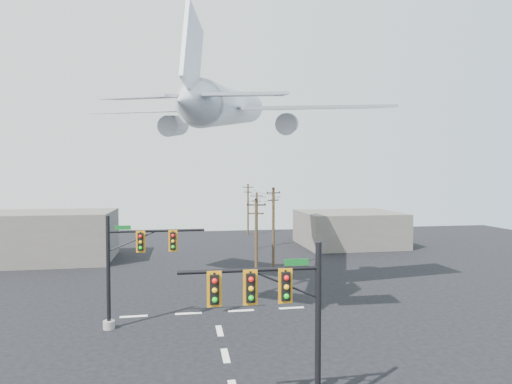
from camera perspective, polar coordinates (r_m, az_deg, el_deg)
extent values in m
cube|color=white|center=(26.47, -4.10, -20.92)|extent=(0.40, 2.00, 0.01)
cube|color=white|center=(30.18, -4.89, -17.95)|extent=(0.40, 2.00, 0.01)
cube|color=white|center=(34.06, -15.99, -15.65)|extent=(2.00, 0.40, 0.01)
cube|color=white|center=(33.87, -8.99, -15.70)|extent=(2.00, 0.40, 0.01)
cube|color=white|center=(34.15, -2.00, -15.52)|extent=(2.00, 0.40, 0.01)
cube|color=white|center=(34.88, 4.76, -15.14)|extent=(2.00, 0.40, 0.01)
cylinder|color=black|center=(19.30, 8.27, -17.83)|extent=(0.26, 0.26, 7.60)
cylinder|color=black|center=(17.87, -0.84, -10.37)|extent=(5.89, 0.17, 0.17)
cylinder|color=black|center=(18.30, 3.82, -12.17)|extent=(3.22, 0.09, 0.09)
cube|color=black|center=(18.16, 3.94, -12.39)|extent=(0.37, 0.33, 1.19)
cube|color=orange|center=(18.18, 3.93, -12.37)|extent=(0.60, 0.04, 1.47)
sphere|color=#FD0F0E|center=(17.89, 4.09, -11.36)|extent=(0.22, 0.22, 0.22)
sphere|color=#FEAD0D|center=(17.99, 4.09, -12.54)|extent=(0.22, 0.22, 0.22)
sphere|color=#0BBD16|center=(18.09, 4.08, -13.70)|extent=(0.22, 0.22, 0.22)
cube|color=black|center=(17.88, -0.76, -12.62)|extent=(0.37, 0.33, 1.19)
cube|color=orange|center=(17.90, -0.77, -12.60)|extent=(0.60, 0.04, 1.47)
sphere|color=#FD0F0E|center=(17.61, -0.66, -11.58)|extent=(0.22, 0.22, 0.22)
sphere|color=#FEAD0D|center=(17.70, -0.66, -12.77)|extent=(0.22, 0.22, 0.22)
sphere|color=#0BBD16|center=(17.80, -0.66, -13.95)|extent=(0.22, 0.22, 0.22)
cube|color=black|center=(17.72, -5.58, -12.77)|extent=(0.37, 0.33, 1.19)
cube|color=orange|center=(17.74, -5.59, -12.75)|extent=(0.60, 0.04, 1.47)
sphere|color=#FD0F0E|center=(17.44, -5.54, -11.72)|extent=(0.22, 0.22, 0.22)
sphere|color=#FEAD0D|center=(17.54, -5.54, -12.92)|extent=(0.22, 0.22, 0.22)
sphere|color=#0BBD16|center=(17.64, -5.53, -14.12)|extent=(0.22, 0.22, 0.22)
cube|color=#0D5C1C|center=(18.16, 5.41, -9.30)|extent=(1.03, 0.04, 0.28)
cylinder|color=gray|center=(31.97, -19.01, -16.39)|extent=(0.77, 0.77, 0.55)
cylinder|color=black|center=(31.02, -19.09, -10.10)|extent=(0.26, 0.26, 7.72)
cylinder|color=black|center=(30.20, -13.07, -5.06)|extent=(6.46, 0.18, 0.18)
cylinder|color=black|center=(30.42, -16.12, -6.30)|extent=(3.49, 0.09, 0.09)
cube|color=black|center=(30.21, -15.13, -6.41)|extent=(0.37, 0.33, 1.21)
cube|color=orange|center=(30.23, -15.13, -6.40)|extent=(0.61, 0.04, 1.49)
sphere|color=#FD0F0E|center=(29.97, -15.17, -5.73)|extent=(0.22, 0.22, 0.22)
sphere|color=#FEAD0D|center=(30.03, -15.17, -6.46)|extent=(0.22, 0.22, 0.22)
sphere|color=#0BBD16|center=(30.09, -15.16, -7.19)|extent=(0.22, 0.22, 0.22)
cube|color=black|center=(30.08, -11.02, -6.41)|extent=(0.37, 0.33, 1.21)
cube|color=orange|center=(30.11, -11.02, -6.40)|extent=(0.61, 0.04, 1.49)
sphere|color=#FD0F0E|center=(29.84, -11.03, -5.73)|extent=(0.22, 0.22, 0.22)
sphere|color=#FEAD0D|center=(29.90, -11.03, -6.46)|extent=(0.22, 0.22, 0.22)
sphere|color=#0BBD16|center=(29.96, -11.02, -7.19)|extent=(0.22, 0.22, 0.22)
cube|color=#0D5C1C|center=(30.31, -17.33, -4.55)|extent=(1.05, 0.04, 0.29)
cylinder|color=#49361F|center=(37.57, 0.04, -7.29)|extent=(0.28, 0.28, 8.41)
cube|color=#49361F|center=(37.14, 0.04, -1.74)|extent=(1.67, 0.45, 0.11)
cube|color=#49361F|center=(37.20, 0.04, -2.89)|extent=(1.30, 0.38, 0.11)
cylinder|color=black|center=(37.17, -1.11, -1.59)|extent=(0.09, 0.09, 0.11)
cylinder|color=black|center=(37.13, 0.04, -1.59)|extent=(0.09, 0.09, 0.11)
cylinder|color=black|center=(37.11, 1.19, -1.60)|extent=(0.09, 0.09, 0.11)
cylinder|color=#49361F|center=(47.92, 2.32, -4.83)|extent=(0.31, 0.31, 9.08)
cube|color=#49361F|center=(47.59, 2.33, -0.13)|extent=(1.74, 0.83, 0.12)
cube|color=#49361F|center=(47.63, 2.33, -1.11)|extent=(1.36, 0.67, 0.12)
cylinder|color=black|center=(47.13, 1.52, -0.02)|extent=(0.10, 0.10, 0.12)
cylinder|color=black|center=(47.59, 2.33, 0.00)|extent=(0.10, 0.10, 0.12)
cylinder|color=black|center=(48.06, 3.13, 0.02)|extent=(0.10, 0.10, 0.12)
cylinder|color=#49361F|center=(60.99, 0.09, -3.81)|extent=(0.27, 0.27, 8.03)
cube|color=#49361F|center=(60.73, 0.09, -0.55)|extent=(1.63, 0.46, 0.11)
cube|color=#49361F|center=(60.77, 0.09, -1.24)|extent=(1.27, 0.38, 0.11)
cylinder|color=black|center=(60.76, -0.60, -0.46)|extent=(0.09, 0.09, 0.11)
cylinder|color=black|center=(60.72, 0.09, -0.46)|extent=(0.09, 0.09, 0.11)
cylinder|color=black|center=(60.69, 0.78, -0.47)|extent=(0.09, 0.09, 0.11)
cylinder|color=#49361F|center=(74.89, -1.08, -2.33)|extent=(0.31, 0.31, 8.96)
cube|color=#49361F|center=(74.69, -1.08, 0.62)|extent=(1.84, 0.53, 0.12)
cube|color=#49361F|center=(74.71, -1.08, -0.01)|extent=(1.43, 0.44, 0.12)
cylinder|color=black|center=(74.39, -1.67, 0.69)|extent=(0.10, 0.10, 0.12)
cylinder|color=black|center=(74.68, -1.08, 0.70)|extent=(0.10, 0.10, 0.12)
cylinder|color=black|center=(74.99, -0.49, 0.71)|extent=(0.10, 0.10, 0.12)
cylinder|color=black|center=(42.21, 0.28, -0.91)|extent=(3.61, 10.00, 0.03)
cylinder|color=black|center=(54.01, 0.27, -0.42)|extent=(0.52, 13.26, 0.03)
cylinder|color=black|center=(67.58, -1.21, 0.05)|extent=(0.82, 14.04, 0.03)
cylinder|color=black|center=(42.51, 2.36, -0.89)|extent=(3.75, 10.00, 0.03)
cylinder|color=black|center=(54.30, 1.88, -0.41)|extent=(0.35, 13.26, 0.03)
cylinder|color=black|center=(67.83, 0.09, 0.06)|extent=(1.01, 14.04, 0.03)
cylinder|color=silver|center=(38.52, -3.48, 11.38)|extent=(9.38, 20.75, 6.11)
cone|color=silver|center=(50.86, -0.68, 11.15)|extent=(4.60, 5.72, 3.86)
cone|color=silver|center=(26.35, -8.91, 11.74)|extent=(4.28, 5.58, 3.54)
cube|color=silver|center=(39.24, -14.52, 10.40)|extent=(12.81, 12.31, 0.90)
cube|color=silver|center=(36.36, 7.60, 11.11)|extent=(13.69, 6.22, 0.90)
cylinder|color=silver|center=(39.28, -10.94, 8.67)|extent=(2.80, 3.87, 2.27)
cylinder|color=silver|center=(37.29, 4.20, 9.05)|extent=(2.80, 3.87, 2.27)
cube|color=silver|center=(27.71, -8.51, 18.01)|extent=(1.63, 4.45, 5.81)
cube|color=silver|center=(28.00, -15.14, 12.13)|extent=(5.49, 4.63, 0.50)
cube|color=silver|center=(26.20, -1.58, 12.90)|extent=(5.18, 2.47, 0.50)
cube|color=#645F58|center=(58.45, -27.33, -5.32)|extent=(18.00, 10.00, 6.00)
cube|color=#645F58|center=(65.45, 12.24, -4.78)|extent=(14.00, 12.00, 5.00)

